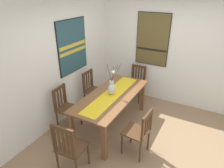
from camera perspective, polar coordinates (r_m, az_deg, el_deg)
ground_plane at (r=4.25m, az=7.46°, el=-15.42°), size 6.40×6.40×0.03m
wall_back at (r=4.44m, az=-14.45°, el=6.31°), size 6.40×0.12×2.70m
wall_side at (r=5.20m, az=16.09°, el=8.96°), size 0.12×6.40×2.70m
dining_table at (r=4.19m, az=-0.04°, el=-4.33°), size 1.97×0.86×0.78m
table_runner at (r=4.13m, az=-0.05°, el=-2.95°), size 1.81×0.36×0.01m
centerpiece_vase at (r=4.06m, az=-0.09°, el=-1.01°), size 0.18×0.32×0.71m
chair_0 at (r=3.65m, az=7.65°, el=-13.13°), size 0.45×0.45×0.92m
chair_1 at (r=4.36m, az=-12.90°, el=-6.34°), size 0.45×0.45×0.94m
chair_2 at (r=3.36m, az=-11.92°, el=-17.05°), size 0.45×0.45×0.99m
chair_3 at (r=4.99m, az=-5.51°, el=-1.42°), size 0.42×0.42×0.95m
chair_4 at (r=5.41m, az=6.94°, el=0.67°), size 0.42×0.42×0.91m
painting_on_back_wall at (r=4.58m, az=-11.14°, el=10.39°), size 0.94×0.05×1.17m
painting_on_side_wall at (r=5.19m, az=11.36°, el=12.17°), size 0.05×0.82×1.29m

